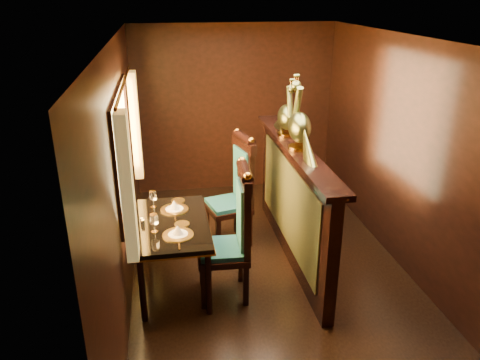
{
  "coord_description": "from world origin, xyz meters",
  "views": [
    {
      "loc": [
        -1.08,
        -4.33,
        2.92
      ],
      "look_at": [
        -0.31,
        0.17,
        1.06
      ],
      "focal_mm": 35.0,
      "sensor_mm": 36.0,
      "label": 1
    }
  ],
  "objects": [
    {
      "name": "chair_right",
      "position": [
        -0.24,
        0.78,
        0.73
      ],
      "size": [
        0.61,
        0.63,
        1.39
      ],
      "rotation": [
        0.0,
        0.0,
        0.24
      ],
      "color": "black",
      "rests_on": "ground"
    },
    {
      "name": "chair_left",
      "position": [
        -0.43,
        -0.32,
        0.74
      ],
      "size": [
        0.53,
        0.57,
        1.42
      ],
      "rotation": [
        0.0,
        0.0,
        -0.05
      ],
      "color": "black",
      "rests_on": "ground"
    },
    {
      "name": "peacock_left",
      "position": [
        0.33,
        0.2,
        1.74
      ],
      "size": [
        0.24,
        0.64,
        0.76
      ],
      "primitive_type": null,
      "color": "#1B533C",
      "rests_on": "partition"
    },
    {
      "name": "dining_table",
      "position": [
        -1.05,
        -0.05,
        0.67
      ],
      "size": [
        0.76,
        1.25,
        0.94
      ],
      "rotation": [
        0.0,
        0.0,
        -0.0
      ],
      "color": "black",
      "rests_on": "ground"
    },
    {
      "name": "partition",
      "position": [
        0.32,
        0.3,
        0.71
      ],
      "size": [
        0.26,
        2.7,
        1.36
      ],
      "color": "black",
      "rests_on": "ground"
    },
    {
      "name": "ground",
      "position": [
        0.0,
        0.0,
        0.0
      ],
      "size": [
        5.0,
        5.0,
        0.0
      ],
      "primitive_type": "plane",
      "color": "black",
      "rests_on": "ground"
    },
    {
      "name": "room_shell",
      "position": [
        -0.09,
        0.02,
        1.58
      ],
      "size": [
        3.04,
        5.04,
        2.52
      ],
      "color": "black",
      "rests_on": "ground"
    },
    {
      "name": "peacock_right",
      "position": [
        0.33,
        0.7,
        1.7
      ],
      "size": [
        0.22,
        0.58,
        0.69
      ],
      "primitive_type": null,
      "color": "#1B533C",
      "rests_on": "partition"
    }
  ]
}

